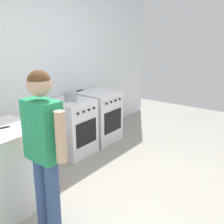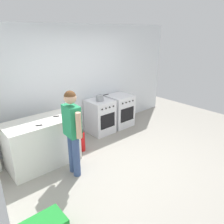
{
  "view_description": "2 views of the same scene",
  "coord_description": "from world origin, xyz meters",
  "px_view_note": "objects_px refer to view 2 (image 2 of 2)",
  "views": [
    {
      "loc": [
        -2.55,
        -1.3,
        1.89
      ],
      "look_at": [
        0.27,
        0.75,
        0.83
      ],
      "focal_mm": 45.0,
      "sensor_mm": 36.0,
      "label": 1
    },
    {
      "loc": [
        -2.76,
        -2.46,
        2.46
      ],
      "look_at": [
        0.11,
        0.85,
        0.81
      ],
      "focal_mm": 35.0,
      "sensor_mm": 36.0,
      "label": 2
    }
  ],
  "objects_px": {
    "pot": "(100,98)",
    "fire_extinguisher": "(82,142)",
    "oven_left": "(100,116)",
    "oven_right": "(119,110)",
    "knife_paring": "(58,116)",
    "knife_utility": "(42,125)",
    "person": "(72,127)"
  },
  "relations": [
    {
      "from": "knife_paring",
      "to": "knife_utility",
      "type": "relative_size",
      "value": 0.86
    },
    {
      "from": "person",
      "to": "knife_utility",
      "type": "bearing_deg",
      "value": 125.98
    },
    {
      "from": "pot",
      "to": "knife_utility",
      "type": "xyz_separation_m",
      "value": [
        -1.72,
        -0.57,
        -0.02
      ]
    },
    {
      "from": "person",
      "to": "fire_extinguisher",
      "type": "bearing_deg",
      "value": 46.68
    },
    {
      "from": "oven_left",
      "to": "fire_extinguisher",
      "type": "distance_m",
      "value": 1.01
    },
    {
      "from": "oven_right",
      "to": "knife_paring",
      "type": "bearing_deg",
      "value": -168.64
    },
    {
      "from": "oven_left",
      "to": "knife_utility",
      "type": "height_order",
      "value": "knife_utility"
    },
    {
      "from": "knife_utility",
      "to": "fire_extinguisher",
      "type": "relative_size",
      "value": 0.49
    },
    {
      "from": "oven_right",
      "to": "person",
      "type": "height_order",
      "value": "person"
    },
    {
      "from": "oven_left",
      "to": "pot",
      "type": "distance_m",
      "value": 0.5
    },
    {
      "from": "pot",
      "to": "person",
      "type": "bearing_deg",
      "value": -143.71
    },
    {
      "from": "oven_right",
      "to": "fire_extinguisher",
      "type": "bearing_deg",
      "value": -162.7
    },
    {
      "from": "oven_left",
      "to": "fire_extinguisher",
      "type": "xyz_separation_m",
      "value": [
        -0.87,
        -0.48,
        -0.21
      ]
    },
    {
      "from": "person",
      "to": "fire_extinguisher",
      "type": "xyz_separation_m",
      "value": [
        0.54,
        0.58,
        -0.7
      ]
    },
    {
      "from": "knife_paring",
      "to": "knife_utility",
      "type": "height_order",
      "value": "same"
    },
    {
      "from": "knife_paring",
      "to": "fire_extinguisher",
      "type": "distance_m",
      "value": 0.83
    },
    {
      "from": "knife_utility",
      "to": "person",
      "type": "xyz_separation_m",
      "value": [
        0.33,
        -0.45,
        0.01
      ]
    },
    {
      "from": "pot",
      "to": "knife_paring",
      "type": "distance_m",
      "value": 1.36
    },
    {
      "from": "person",
      "to": "oven_left",
      "type": "bearing_deg",
      "value": 36.72
    },
    {
      "from": "oven_left",
      "to": "oven_right",
      "type": "xyz_separation_m",
      "value": [
        0.66,
        0.0,
        0.0
      ]
    },
    {
      "from": "oven_right",
      "to": "pot",
      "type": "distance_m",
      "value": 0.85
    },
    {
      "from": "person",
      "to": "fire_extinguisher",
      "type": "distance_m",
      "value": 1.06
    },
    {
      "from": "oven_right",
      "to": "person",
      "type": "bearing_deg",
      "value": -153.09
    },
    {
      "from": "oven_left",
      "to": "oven_right",
      "type": "bearing_deg",
      "value": 0.0
    },
    {
      "from": "oven_left",
      "to": "knife_paring",
      "type": "xyz_separation_m",
      "value": [
        -1.34,
        -0.4,
        0.48
      ]
    },
    {
      "from": "oven_left",
      "to": "knife_paring",
      "type": "height_order",
      "value": "knife_paring"
    },
    {
      "from": "knife_paring",
      "to": "oven_left",
      "type": "bearing_deg",
      "value": 16.75
    },
    {
      "from": "knife_paring",
      "to": "fire_extinguisher",
      "type": "relative_size",
      "value": 0.42
    },
    {
      "from": "person",
      "to": "fire_extinguisher",
      "type": "relative_size",
      "value": 3.12
    },
    {
      "from": "knife_paring",
      "to": "person",
      "type": "xyz_separation_m",
      "value": [
        -0.08,
        -0.65,
        0.01
      ]
    },
    {
      "from": "oven_right",
      "to": "fire_extinguisher",
      "type": "distance_m",
      "value": 1.62
    },
    {
      "from": "pot",
      "to": "fire_extinguisher",
      "type": "distance_m",
      "value": 1.19
    }
  ]
}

